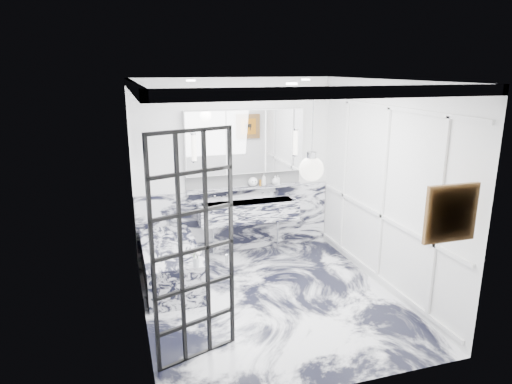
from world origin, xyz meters
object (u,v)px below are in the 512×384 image
object	(u,v)px
crittall_door	(194,251)
mirror_cabinet	(245,142)
trough_sink	(248,211)
bathtub	(171,264)

from	to	relation	value
crittall_door	mirror_cabinet	world-z (taller)	crittall_door
crittall_door	trough_sink	bearing A→B (deg)	43.33
crittall_door	trough_sink	distance (m)	2.81
trough_sink	bathtub	size ratio (longest dim) A/B	0.97
crittall_door	bathtub	xyz separation A→B (m)	(-0.05, 1.80, -0.92)
crittall_door	trough_sink	world-z (taller)	crittall_door
crittall_door	bathtub	world-z (taller)	crittall_door
mirror_cabinet	bathtub	world-z (taller)	mirror_cabinet
crittall_door	bathtub	distance (m)	2.02
mirror_cabinet	bathtub	bearing A→B (deg)	-147.94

